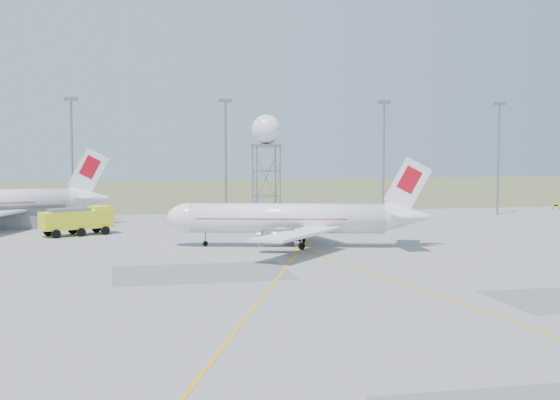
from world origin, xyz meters
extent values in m
plane|color=gray|center=(0.00, 0.00, 0.00)|extent=(400.00, 400.00, 0.00)
cube|color=#5A6437|center=(0.00, 140.00, 0.01)|extent=(400.00, 120.00, 0.03)
cube|color=gray|center=(-45.00, 64.00, 1.80)|extent=(18.00, 9.00, 3.60)
cube|color=gray|center=(-45.00, 64.00, 3.75)|extent=(19.00, 10.00, 0.30)
cylinder|color=gray|center=(-35.00, 66.00, 10.00)|extent=(0.36, 0.36, 20.00)
cube|color=gray|center=(-35.00, 66.00, 20.20)|extent=(2.20, 0.50, 0.60)
cylinder|color=gray|center=(-10.00, 66.00, 10.00)|extent=(0.36, 0.36, 20.00)
cube|color=gray|center=(-10.00, 66.00, 20.20)|extent=(2.20, 0.50, 0.60)
cylinder|color=gray|center=(18.00, 66.00, 10.00)|extent=(0.36, 0.36, 20.00)
cube|color=gray|center=(18.00, 66.00, 20.20)|extent=(2.20, 0.50, 0.60)
cylinder|color=gray|center=(40.00, 66.00, 10.00)|extent=(0.36, 0.36, 20.00)
cube|color=gray|center=(40.00, 66.00, 20.20)|extent=(2.20, 0.50, 0.60)
cylinder|color=black|center=(55.00, 72.00, 0.40)|extent=(0.10, 0.10, 0.80)
cylinder|color=black|center=(56.20, 72.00, 0.40)|extent=(0.10, 0.10, 0.80)
cube|color=yellow|center=(55.60, 72.00, 0.95)|extent=(1.60, 0.15, 0.50)
cube|color=black|center=(55.60, 71.92, 0.95)|extent=(0.80, 0.03, 0.30)
cylinder|color=white|center=(-7.05, 32.47, 3.63)|extent=(24.97, 9.98, 3.82)
ellipsoid|color=white|center=(-19.05, 35.61, 3.63)|extent=(6.87, 5.24, 3.82)
cube|color=black|center=(-20.16, 35.90, 4.20)|extent=(1.93, 2.40, 0.93)
cone|color=white|center=(7.72, 28.60, 3.91)|extent=(6.51, 5.14, 3.82)
cube|color=white|center=(7.72, 28.60, 7.92)|extent=(5.99, 1.83, 7.18)
cube|color=#B40C19|center=(7.90, 28.55, 8.59)|extent=(3.26, 1.15, 3.68)
cube|color=white|center=(8.03, 31.67, 4.39)|extent=(4.28, 5.85, 0.17)
cube|color=white|center=(6.48, 25.77, 4.39)|extent=(4.28, 5.85, 0.17)
cube|color=white|center=(-3.49, 40.41, 2.67)|extent=(7.49, 15.87, 0.34)
cube|color=white|center=(-7.84, 23.80, 2.67)|extent=(13.43, 14.56, 0.34)
cylinder|color=slate|center=(-6.57, 38.06, 1.81)|extent=(4.43, 3.14, 2.19)
cylinder|color=slate|center=(-9.38, 27.36, 1.81)|extent=(4.43, 3.14, 2.19)
cube|color=#B40C19|center=(-8.90, 32.95, 3.72)|extent=(19.44, 8.57, 0.11)
cylinder|color=black|center=(-17.20, 35.13, 0.43)|extent=(0.82, 0.82, 0.86)
cube|color=black|center=(-5.20, 31.99, 0.43)|extent=(2.37, 5.78, 0.86)
cylinder|color=gray|center=(-5.20, 31.99, 0.86)|extent=(0.28, 0.28, 1.72)
cone|color=white|center=(-32.41, 64.21, 4.22)|extent=(6.57, 4.74, 4.12)
cube|color=white|center=(-32.41, 64.21, 8.55)|extent=(6.60, 0.99, 7.75)
cube|color=#B40C19|center=(-32.20, 64.23, 9.27)|extent=(3.57, 0.71, 3.97)
cube|color=white|center=(-33.26, 67.44, 4.74)|extent=(3.86, 5.98, 0.19)
cube|color=white|center=(-32.58, 60.88, 4.74)|extent=(3.86, 5.98, 0.19)
cylinder|color=gray|center=(-5.57, 61.25, 6.40)|extent=(0.24, 0.24, 12.80)
cylinder|color=gray|center=(-1.64, 61.25, 6.40)|extent=(0.24, 0.24, 12.80)
cylinder|color=gray|center=(-1.64, 65.19, 6.40)|extent=(0.24, 0.24, 12.80)
cylinder|color=gray|center=(-5.57, 65.19, 6.40)|extent=(0.24, 0.24, 12.80)
cube|color=gray|center=(-3.60, 63.22, 12.80)|extent=(4.54, 4.54, 0.25)
sphere|color=white|center=(-3.60, 63.22, 15.36)|extent=(4.92, 4.92, 4.92)
cube|color=yellow|center=(-33.82, 50.34, 2.24)|extent=(10.61, 6.95, 2.47)
cube|color=yellow|center=(-30.51, 51.70, 3.25)|extent=(3.68, 3.93, 1.57)
cube|color=black|center=(-29.78, 52.00, 3.36)|extent=(1.21, 2.74, 1.12)
cube|color=gray|center=(-34.86, 49.91, 3.70)|extent=(6.21, 4.62, 0.45)
camera|label=1|loc=(-28.97, -63.92, 13.58)|focal=50.00mm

